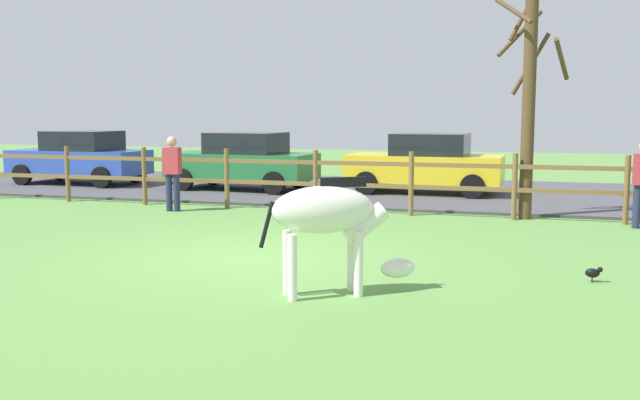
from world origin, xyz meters
The scene contains 10 objects.
ground_plane centered at (0.00, 0.00, 0.00)m, with size 60.00×60.00×0.00m, color #5B8C42.
parking_asphalt centered at (0.00, 9.30, 0.03)m, with size 28.00×7.40×0.05m, color #47474C.
paddock_fence centered at (-0.53, 5.00, 0.77)m, with size 21.05×0.11×1.35m.
bare_tree centered at (3.88, 5.21, 2.42)m, with size 1.50×1.43×4.68m.
zebra centered at (1.71, -1.83, 0.93)m, with size 1.72×1.22×1.41m.
crow_on_grass centered at (4.78, -0.25, 0.13)m, with size 0.21×0.10×0.20m.
parked_car_green centered at (-3.60, 8.30, 0.84)m, with size 4.12×2.12×1.56m.
parked_car_yellow centered at (1.32, 8.85, 0.84)m, with size 4.05×1.98×1.56m.
parked_car_blue centered at (-8.81, 8.39, 0.84)m, with size 4.05×1.98×1.56m.
visitor_right_of_tree centered at (-3.55, 4.19, 0.91)m, with size 0.38×0.25×1.64m.
Camera 1 is at (3.96, -9.88, 2.18)m, focal length 40.28 mm.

